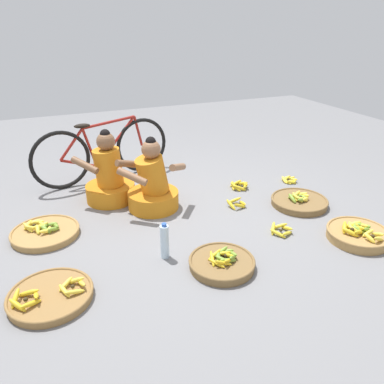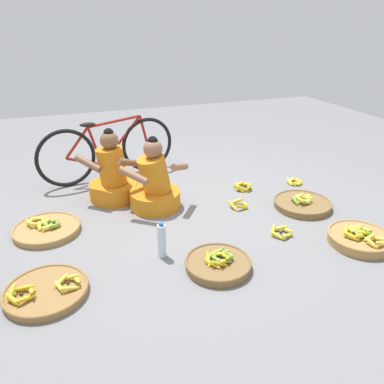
{
  "view_description": "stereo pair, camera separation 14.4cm",
  "coord_description": "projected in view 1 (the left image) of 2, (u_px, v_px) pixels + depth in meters",
  "views": [
    {
      "loc": [
        -1.21,
        -3.08,
        1.79
      ],
      "look_at": [
        0.0,
        -0.2,
        0.35
      ],
      "focal_mm": 35.19,
      "sensor_mm": 36.0,
      "label": 1
    },
    {
      "loc": [
        -1.08,
        -3.13,
        1.79
      ],
      "look_at": [
        0.0,
        -0.2,
        0.35
      ],
      "focal_mm": 35.19,
      "sensor_mm": 36.0,
      "label": 2
    }
  ],
  "objects": [
    {
      "name": "water_bottle",
      "position": [
        165.0,
        241.0,
        3.05
      ],
      "size": [
        0.07,
        0.07,
        0.31
      ],
      "color": "silver",
      "rests_on": "ground"
    },
    {
      "name": "loose_bananas_back_right",
      "position": [
        281.0,
        230.0,
        3.45
      ],
      "size": [
        0.22,
        0.23,
        0.09
      ],
      "color": "yellow",
      "rests_on": "ground"
    },
    {
      "name": "banana_basket_near_bicycle",
      "position": [
        45.0,
        232.0,
        3.4
      ],
      "size": [
        0.6,
        0.6,
        0.13
      ],
      "color": "#A87F47",
      "rests_on": "ground"
    },
    {
      "name": "vendor_woman_front",
      "position": [
        153.0,
        186.0,
        3.82
      ],
      "size": [
        0.75,
        0.53,
        0.76
      ],
      "color": "orange",
      "rests_on": "ground"
    },
    {
      "name": "ground_plane",
      "position": [
        184.0,
        216.0,
        3.76
      ],
      "size": [
        10.0,
        10.0,
        0.0
      ],
      "primitive_type": "plane",
      "color": "slate"
    },
    {
      "name": "banana_basket_front_left",
      "position": [
        358.0,
        234.0,
        3.34
      ],
      "size": [
        0.55,
        0.55,
        0.16
      ],
      "color": "#A87F47",
      "rests_on": "ground"
    },
    {
      "name": "banana_basket_mid_right",
      "position": [
        222.0,
        262.0,
        2.97
      ],
      "size": [
        0.53,
        0.53,
        0.14
      ],
      "color": "brown",
      "rests_on": "ground"
    },
    {
      "name": "bicycle_leaning",
      "position": [
        103.0,
        151.0,
        4.48
      ],
      "size": [
        1.68,
        0.37,
        0.73
      ],
      "color": "black",
      "rests_on": "ground"
    },
    {
      "name": "vendor_woman_behind",
      "position": [
        109.0,
        179.0,
        3.99
      ],
      "size": [
        0.71,
        0.53,
        0.79
      ],
      "color": "orange",
      "rests_on": "ground"
    },
    {
      "name": "loose_bananas_near_vendor",
      "position": [
        239.0,
        185.0,
        4.36
      ],
      "size": [
        0.24,
        0.24,
        0.1
      ],
      "color": "gold",
      "rests_on": "ground"
    },
    {
      "name": "banana_basket_front_right",
      "position": [
        50.0,
        295.0,
        2.63
      ],
      "size": [
        0.59,
        0.59,
        0.13
      ],
      "color": "olive",
      "rests_on": "ground"
    },
    {
      "name": "loose_bananas_mid_left",
      "position": [
        237.0,
        203.0,
        3.94
      ],
      "size": [
        0.2,
        0.2,
        0.1
      ],
      "color": "gold",
      "rests_on": "ground"
    },
    {
      "name": "banana_basket_front_center",
      "position": [
        299.0,
        201.0,
        3.96
      ],
      "size": [
        0.59,
        0.59,
        0.14
      ],
      "color": "brown",
      "rests_on": "ground"
    },
    {
      "name": "loose_bananas_back_left",
      "position": [
        289.0,
        180.0,
        4.53
      ],
      "size": [
        0.19,
        0.2,
        0.08
      ],
      "color": "yellow",
      "rests_on": "ground"
    }
  ]
}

